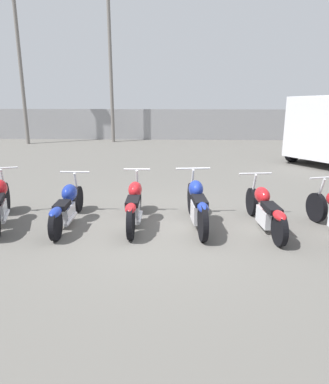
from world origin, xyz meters
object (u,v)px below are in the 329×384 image
Objects in this scene: motorcycle_slot_1 at (67,206)px; motorcycle_slot_3 at (197,204)px; motorcycle_slot_0 at (0,203)px; motorcycle_slot_4 at (266,210)px; light_pole_left at (19,53)px; motorcycle_slot_2 at (134,204)px; light_pole_right at (109,35)px.

motorcycle_slot_3 is (2.58, -0.01, 0.06)m from motorcycle_slot_1.
motorcycle_slot_0 is 1.33m from motorcycle_slot_1.
motorcycle_slot_1 is at bearing 172.00° from motorcycle_slot_4.
motorcycle_slot_0 is at bearing -71.68° from light_pole_left.
motorcycle_slot_4 is at bearing -1.78° from motorcycle_slot_1.
motorcycle_slot_4 is (2.54, -0.18, -0.03)m from motorcycle_slot_2.
light_pole_left is at bearing 91.57° from motorcycle_slot_0.
light_pole_left is 3.12× the size of motorcycle_slot_3.
motorcycle_slot_1 is 2.58m from motorcycle_slot_3.
motorcycle_slot_0 is 2.67m from motorcycle_slot_2.
motorcycle_slot_4 is at bearing -4.54° from motorcycle_slot_2.
motorcycle_slot_2 is at bearing -78.70° from light_pole_right.
motorcycle_slot_3 is (1.24, -0.06, 0.03)m from motorcycle_slot_2.
motorcycle_slot_2 is at bearing -15.10° from motorcycle_slot_0.
motorcycle_slot_2 reaches higher than motorcycle_slot_1.
motorcycle_slot_4 is (5.21, -0.10, -0.05)m from motorcycle_slot_0.
motorcycle_slot_0 is at bearing -178.36° from motorcycle_slot_1.
motorcycle_slot_1 is at bearing -178.71° from motorcycle_slot_2.
light_pole_right is 3.87× the size of motorcycle_slot_3.
motorcycle_slot_2 is 1.24m from motorcycle_slot_3.
light_pole_left reaches higher than motorcycle_slot_1.
motorcycle_slot_1 is (0.86, -11.03, -4.42)m from light_pole_right.
motorcycle_slot_3 is at bearing 168.68° from motorcycle_slot_4.
motorcycle_slot_0 is 3.91m from motorcycle_slot_3.
light_pole_left is at bearing 120.14° from motorcycle_slot_2.
motorcycle_slot_3 is (3.43, -11.04, -4.36)m from light_pole_right.
light_pole_left is 13.14m from motorcycle_slot_3.
light_pole_right reaches higher than motorcycle_slot_2.
motorcycle_slot_4 reaches higher than motorcycle_slot_1.
motorcycle_slot_4 is at bearing -10.89° from motorcycle_slot_3.
motorcycle_slot_2 reaches higher than motorcycle_slot_4.
motorcycle_slot_0 is 0.95× the size of motorcycle_slot_4.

